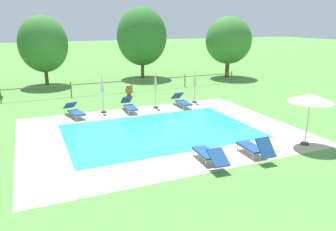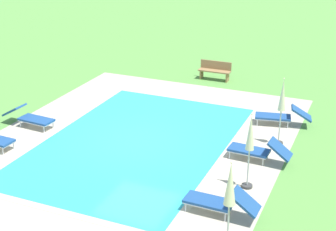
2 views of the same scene
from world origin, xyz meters
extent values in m
plane|color=#599342|center=(0.00, 0.00, 0.00)|extent=(160.00, 160.00, 0.00)
cube|color=#B2A893|center=(0.00, 0.00, 0.00)|extent=(13.13, 10.01, 0.01)
cube|color=#2DB7C6|center=(0.00, 0.00, 0.01)|extent=(9.09, 5.97, 0.01)
cube|color=#C0B59F|center=(0.00, 3.10, 0.01)|extent=(9.57, 0.24, 0.01)
cube|color=#C0B59F|center=(0.00, -3.10, 0.01)|extent=(9.57, 0.24, 0.01)
cube|color=#C0B59F|center=(4.66, 0.00, 0.01)|extent=(0.24, 5.97, 0.01)
cube|color=#C0B59F|center=(-4.66, 0.00, 0.01)|extent=(0.24, 5.97, 0.01)
cube|color=navy|center=(-0.33, 3.88, 0.32)|extent=(0.67, 1.33, 0.07)
cube|color=navy|center=(-0.27, 4.87, 0.56)|extent=(0.64, 0.76, 0.54)
cube|color=silver|center=(-0.33, 3.88, 0.26)|extent=(0.64, 1.30, 0.04)
cylinder|color=silver|center=(-0.10, 3.31, 0.14)|extent=(0.04, 0.04, 0.28)
cylinder|color=silver|center=(-0.61, 3.34, 0.14)|extent=(0.04, 0.04, 0.28)
cylinder|color=silver|center=(-0.04, 4.41, 0.14)|extent=(0.04, 0.04, 0.28)
cylinder|color=silver|center=(-0.55, 4.44, 0.14)|extent=(0.04, 0.04, 0.28)
cube|color=navy|center=(0.29, -3.95, 0.32)|extent=(0.68, 1.34, 0.07)
cube|color=navy|center=(0.22, -4.96, 0.52)|extent=(0.65, 0.81, 0.47)
cube|color=silver|center=(0.29, -3.95, 0.26)|extent=(0.65, 1.31, 0.04)
cylinder|color=silver|center=(0.07, -3.38, 0.14)|extent=(0.04, 0.04, 0.28)
cylinder|color=silver|center=(0.58, -3.41, 0.14)|extent=(0.04, 0.04, 0.28)
cylinder|color=silver|center=(-0.01, -4.48, 0.14)|extent=(0.04, 0.04, 0.28)
cylinder|color=silver|center=(0.50, -4.51, 0.14)|extent=(0.04, 0.04, 0.28)
cube|color=navy|center=(3.08, 3.69, 0.32)|extent=(0.63, 1.31, 0.07)
cube|color=navy|center=(3.10, 4.68, 0.56)|extent=(0.61, 0.74, 0.54)
cube|color=silver|center=(3.08, 3.69, 0.26)|extent=(0.59, 1.28, 0.04)
cylinder|color=silver|center=(3.32, 3.13, 0.14)|extent=(0.04, 0.04, 0.28)
cylinder|color=silver|center=(2.81, 3.14, 0.14)|extent=(0.04, 0.04, 0.28)
cylinder|color=silver|center=(3.34, 4.23, 0.14)|extent=(0.04, 0.04, 0.28)
cylinder|color=silver|center=(2.83, 4.24, 0.14)|extent=(0.04, 0.04, 0.28)
cylinder|color=silver|center=(2.04, -3.58, 0.14)|extent=(0.04, 0.04, 0.28)
cylinder|color=silver|center=(2.55, -3.61, 0.14)|extent=(0.04, 0.04, 0.28)
cube|color=navy|center=(-3.43, 3.97, 0.32)|extent=(0.85, 1.40, 0.07)
cube|color=navy|center=(-3.64, 4.96, 0.53)|extent=(0.74, 0.86, 0.49)
cube|color=silver|center=(-3.43, 3.97, 0.26)|extent=(0.82, 1.36, 0.04)
cylinder|color=silver|center=(-3.07, 3.49, 0.14)|extent=(0.04, 0.04, 0.28)
cylinder|color=silver|center=(-3.57, 3.38, 0.14)|extent=(0.04, 0.04, 0.28)
cylinder|color=silver|center=(-3.29, 4.57, 0.14)|extent=(0.04, 0.04, 0.28)
cylinder|color=silver|center=(-3.79, 4.46, 0.14)|extent=(0.04, 0.04, 0.28)
cylinder|color=#383838|center=(1.44, 4.30, 0.04)|extent=(0.32, 0.32, 0.08)
cylinder|color=#B2B5B7|center=(1.44, 4.30, 0.61)|extent=(0.04, 0.04, 1.22)
cone|color=beige|center=(1.44, 4.30, 1.75)|extent=(0.25, 0.25, 1.05)
sphere|color=beige|center=(1.44, 4.30, 2.30)|extent=(0.05, 0.05, 0.05)
cylinder|color=#383838|center=(-1.80, 4.53, 0.04)|extent=(0.32, 0.32, 0.08)
cylinder|color=#B2B5B7|center=(-1.80, 4.53, 0.63)|extent=(0.04, 0.04, 1.26)
cone|color=beige|center=(-1.80, 4.53, 1.80)|extent=(0.25, 0.25, 1.09)
sphere|color=beige|center=(-1.80, 4.53, 2.36)|extent=(0.05, 0.05, 0.05)
cylinder|color=#B2B5B7|center=(4.32, 4.59, 0.59)|extent=(0.04, 0.04, 1.17)
cone|color=beige|center=(4.32, 4.59, 1.70)|extent=(0.28, 0.28, 1.05)
sphere|color=beige|center=(4.32, 4.59, 2.25)|extent=(0.05, 0.05, 0.05)
cube|color=#937047|center=(-7.60, 0.31, 0.44)|extent=(0.44, 1.50, 0.06)
cube|color=#937047|center=(-7.80, 0.31, 0.67)|extent=(0.05, 1.50, 0.40)
cube|color=#937047|center=(-7.59, 0.94, 0.21)|extent=(0.40, 0.06, 0.41)
cube|color=#937047|center=(-7.60, -0.33, 0.21)|extent=(0.40, 0.06, 0.41)
camera|label=1|loc=(-5.79, -14.25, 5.22)|focal=35.15mm
camera|label=2|loc=(14.10, 7.23, 7.52)|focal=54.17mm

